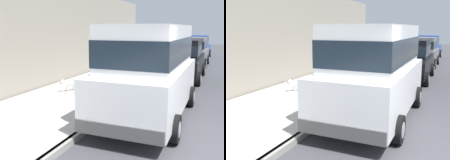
# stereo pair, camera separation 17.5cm
# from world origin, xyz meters

# --- Properties ---
(curb) EXTENTS (0.16, 64.00, 0.14)m
(curb) POSITION_xyz_m (-3.20, 0.00, 0.07)
(curb) COLOR gray
(curb) RESTS_ON ground
(sidewalk) EXTENTS (3.60, 64.00, 0.14)m
(sidewalk) POSITION_xyz_m (-5.00, 0.00, 0.07)
(sidewalk) COLOR #B7B5AD
(sidewalk) RESTS_ON ground
(car_white_van) EXTENTS (2.15, 4.90, 2.52)m
(car_white_van) POSITION_xyz_m (-2.12, 2.31, 1.39)
(car_white_van) COLOR white
(car_white_van) RESTS_ON ground
(car_black_sedan) EXTENTS (2.05, 4.60, 1.92)m
(car_black_sedan) POSITION_xyz_m (-2.09, 8.36, 0.98)
(car_black_sedan) COLOR black
(car_black_sedan) RESTS_ON ground
(car_grey_hatchback) EXTENTS (2.02, 3.84, 1.88)m
(car_grey_hatchback) POSITION_xyz_m (-2.09, 13.37, 0.98)
(car_grey_hatchback) COLOR slate
(car_grey_hatchback) RESTS_ON ground
(car_blue_hatchback) EXTENTS (2.06, 3.86, 1.88)m
(car_blue_hatchback) POSITION_xyz_m (-2.21, 18.30, 0.98)
(car_blue_hatchback) COLOR #28479E
(car_blue_hatchback) RESTS_ON ground
(dog_white) EXTENTS (0.44, 0.68, 0.49)m
(dog_white) POSITION_xyz_m (-5.48, 3.55, 0.43)
(dog_white) COLOR white
(dog_white) RESTS_ON sidewalk
(fire_hydrant) EXTENTS (0.34, 0.24, 0.72)m
(fire_hydrant) POSITION_xyz_m (-3.65, 7.59, 0.48)
(fire_hydrant) COLOR red
(fire_hydrant) RESTS_ON sidewalk
(building_facade) EXTENTS (0.50, 20.00, 4.29)m
(building_facade) POSITION_xyz_m (-7.10, 5.91, 2.14)
(building_facade) COLOR #9E9384
(building_facade) RESTS_ON ground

